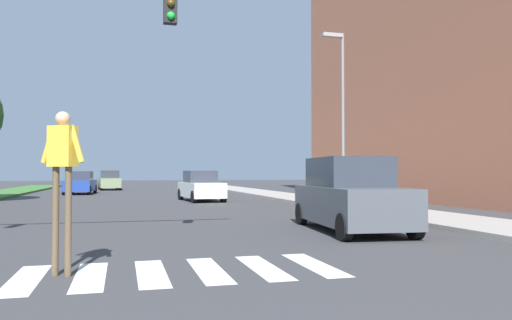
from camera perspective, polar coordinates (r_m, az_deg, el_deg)
The scene contains 9 objects.
ground_plane at distance 30.29m, azimuth -14.29°, elevation -4.36°, with size 140.00×140.00×0.00m, color #38383A.
crosswalk at distance 8.06m, azimuth -11.93°, elevation -12.57°, with size 5.85×2.20×0.01m.
sidewalk_right at distance 29.94m, azimuth 4.00°, elevation -4.29°, with size 3.00×64.00×0.15m, color #9E9991.
street_lamp_right at distance 22.08m, azimuth 9.71°, elevation 6.47°, with size 1.02×0.24×7.50m.
pedestrian_performer at distance 8.06m, azimuth -21.35°, elevation -0.64°, with size 0.69×0.45×2.49m.
suv_crossing at distance 13.60m, azimuth 10.76°, elevation -4.08°, with size 2.34×4.75×1.97m.
sedan_midblock at distance 27.44m, azimuth -6.36°, elevation -3.09°, with size 2.15×4.31×1.66m.
sedan_distant at distance 38.09m, azimuth -19.53°, elevation -2.56°, with size 2.13×4.27×1.65m.
sedan_far_horizon at distance 46.51m, azimuth -16.47°, elevation -2.32°, with size 2.14×4.34×1.75m.
Camera 1 is at (-0.45, -0.25, 1.56)m, focal length 34.84 mm.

